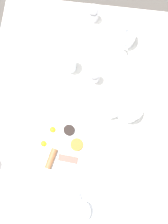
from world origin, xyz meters
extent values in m
plane|color=#4C4742|center=(0.00, 0.00, 0.00)|extent=(8.00, 8.00, 0.00)
cube|color=silver|center=(0.00, 0.00, 0.70)|extent=(0.90, 1.09, 0.03)
cylinder|color=brown|center=(-0.40, -0.50, 0.34)|extent=(0.04, 0.04, 0.69)
cylinder|color=brown|center=(0.40, -0.50, 0.34)|extent=(0.04, 0.04, 0.69)
cylinder|color=brown|center=(-0.40, 0.50, 0.34)|extent=(0.04, 0.04, 0.69)
cylinder|color=brown|center=(0.40, 0.50, 0.34)|extent=(0.04, 0.04, 0.69)
cylinder|color=white|center=(0.09, 0.15, 0.72)|extent=(0.28, 0.28, 0.01)
cylinder|color=white|center=(0.13, 0.09, 0.73)|extent=(0.06, 0.06, 0.00)
sphere|color=yellow|center=(0.13, 0.09, 0.74)|extent=(0.03, 0.03, 0.03)
cylinder|color=white|center=(0.16, 0.16, 0.73)|extent=(0.07, 0.07, 0.00)
sphere|color=yellow|center=(0.16, 0.16, 0.74)|extent=(0.03, 0.03, 0.03)
cylinder|color=brown|center=(0.12, 0.22, 0.74)|extent=(0.05, 0.09, 0.03)
cube|color=#B74C42|center=(0.04, 0.21, 0.73)|extent=(0.09, 0.04, 0.01)
cylinder|color=#D16023|center=(0.01, 0.15, 0.73)|extent=(0.06, 0.06, 0.01)
cylinder|color=black|center=(0.06, 0.09, 0.74)|extent=(0.05, 0.05, 0.02)
cylinder|color=white|center=(-0.19, -0.03, 0.76)|extent=(0.11, 0.11, 0.09)
cylinder|color=white|center=(-0.19, -0.03, 0.81)|extent=(0.08, 0.08, 0.01)
sphere|color=white|center=(-0.19, -0.03, 0.82)|extent=(0.02, 0.02, 0.02)
cone|color=white|center=(-0.26, -0.06, 0.77)|extent=(0.05, 0.04, 0.04)
torus|color=white|center=(-0.14, 0.00, 0.76)|extent=(0.07, 0.04, 0.07)
cylinder|color=white|center=(-0.14, -0.38, 0.76)|extent=(0.11, 0.11, 0.09)
cylinder|color=white|center=(-0.14, -0.38, 0.81)|extent=(0.08, 0.08, 0.01)
sphere|color=white|center=(-0.14, -0.38, 0.82)|extent=(0.02, 0.02, 0.02)
cone|color=white|center=(-0.16, -0.31, 0.77)|extent=(0.03, 0.05, 0.04)
torus|color=white|center=(-0.13, -0.43, 0.76)|extent=(0.03, 0.07, 0.07)
cylinder|color=white|center=(-0.03, 0.41, 0.72)|extent=(0.13, 0.13, 0.01)
cylinder|color=white|center=(-0.03, 0.41, 0.75)|extent=(0.09, 0.09, 0.06)
cylinder|color=tan|center=(-0.03, 0.41, 0.74)|extent=(0.08, 0.08, 0.04)
torus|color=white|center=(-0.02, 0.37, 0.75)|extent=(0.02, 0.04, 0.04)
cylinder|color=white|center=(0.09, -0.21, 0.77)|extent=(0.07, 0.07, 0.11)
cylinder|color=#BCBCC1|center=(0.01, -0.47, 0.75)|extent=(0.05, 0.05, 0.06)
sphere|color=#BCBCC1|center=(0.01, -0.47, 0.79)|extent=(0.05, 0.05, 0.05)
cylinder|color=#BCBCC1|center=(-0.03, -0.16, 0.75)|extent=(0.05, 0.05, 0.06)
sphere|color=#BCBCC1|center=(-0.03, -0.16, 0.79)|extent=(0.05, 0.05, 0.05)
cube|color=white|center=(0.25, -0.14, 0.72)|extent=(0.13, 0.15, 0.01)
cube|color=silver|center=(0.19, -0.44, 0.72)|extent=(0.13, 0.12, 0.00)
cube|color=silver|center=(-0.19, 0.24, 0.72)|extent=(0.20, 0.05, 0.00)
cube|color=silver|center=(0.34, -0.31, 0.72)|extent=(0.09, 0.13, 0.00)
cube|color=silver|center=(0.16, 0.39, 0.72)|extent=(0.12, 0.14, 0.00)
camera|label=1|loc=(-0.03, 0.22, 1.87)|focal=42.00mm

